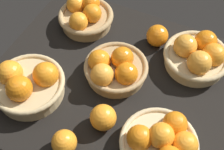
{
  "coord_description": "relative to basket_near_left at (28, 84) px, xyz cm",
  "views": [
    {
      "loc": [
        24.26,
        -53.53,
        88.8
      ],
      "look_at": [
        -0.98,
        -0.26,
        7.0
      ],
      "focal_mm": 49.12,
      "sensor_mm": 36.0,
      "label": 1
    }
  ],
  "objects": [
    {
      "name": "market_tray",
      "position": [
        23.54,
        15.46,
        -6.24
      ],
      "size": [
        84.0,
        72.0,
        3.0
      ],
      "primitive_type": "cube",
      "color": "black",
      "rests_on": "ground"
    },
    {
      "name": "basket_far_right",
      "position": [
        45.8,
        34.92,
        -0.15
      ],
      "size": [
        22.79,
        22.79,
        11.12
      ],
      "color": "tan",
      "rests_on": "market_tray"
    },
    {
      "name": "basket_far_left",
      "position": [
        1.61,
        35.78,
        -0.34
      ],
      "size": [
        21.09,
        21.09,
        10.65
      ],
      "color": "tan",
      "rests_on": "market_tray"
    },
    {
      "name": "basket_center",
      "position": [
        22.29,
        17.83,
        -0.44
      ],
      "size": [
        21.67,
        21.67,
        10.63
      ],
      "color": "tan",
      "rests_on": "market_tray"
    },
    {
      "name": "loose_orange_side_gap",
      "position": [
        20.28,
        -11.86,
        -1.03
      ],
      "size": [
        7.43,
        7.43,
        7.43
      ],
      "primitive_type": "sphere",
      "color": "orange",
      "rests_on": "market_tray"
    },
    {
      "name": "loose_orange_front_gap",
      "position": [
        26.91,
        -0.17,
        -0.69
      ],
      "size": [
        8.1,
        8.1,
        8.1
      ],
      "primitive_type": "sphere",
      "color": "orange",
      "rests_on": "market_tray"
    },
    {
      "name": "basket_near_left",
      "position": [
        0.0,
        0.0,
        0.0
      ],
      "size": [
        23.53,
        23.53,
        12.03
      ],
      "color": "tan",
      "rests_on": "market_tray"
    },
    {
      "name": "loose_orange_back_gap",
      "position": [
        29.9,
        38.17,
        -0.74
      ],
      "size": [
        8.01,
        8.01,
        8.01
      ],
      "primitive_type": "sphere",
      "color": "orange",
      "rests_on": "market_tray"
    },
    {
      "name": "basket_near_right",
      "position": [
        45.47,
        -0.55,
        -0.25
      ],
      "size": [
        22.59,
        22.59,
        11.26
      ],
      "color": "#D3BC8C",
      "rests_on": "market_tray"
    }
  ]
}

